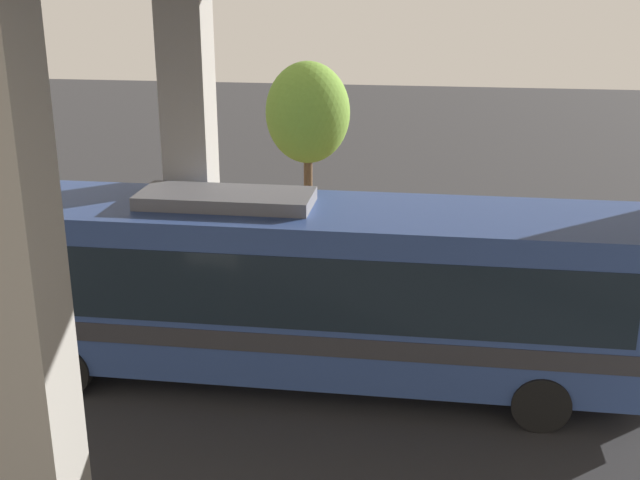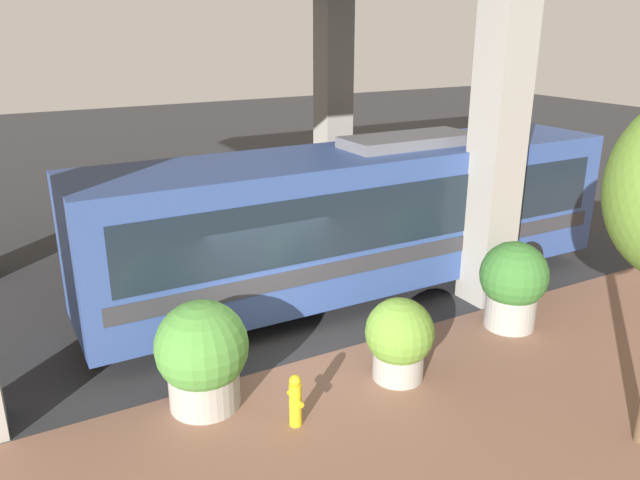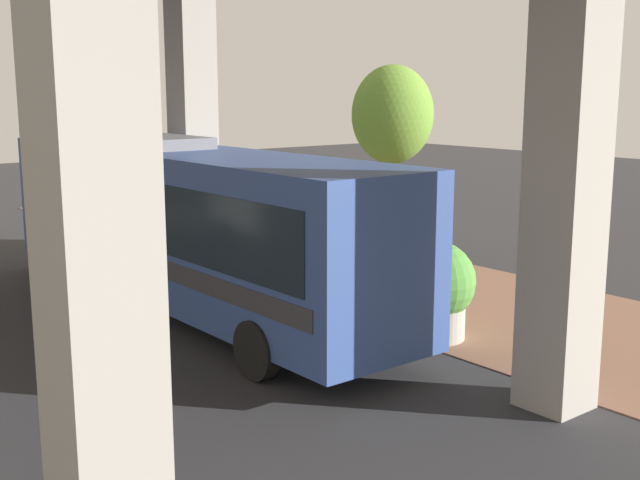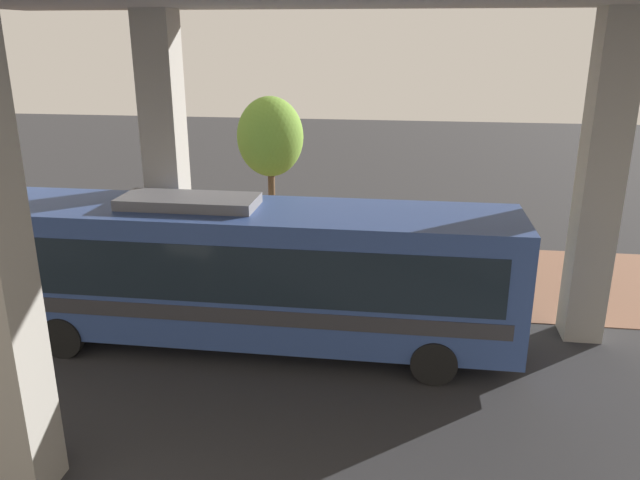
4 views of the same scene
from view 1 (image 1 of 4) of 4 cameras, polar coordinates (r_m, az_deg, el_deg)
The scene contains 8 objects.
ground_plane at distance 17.36m, azimuth 8.92°, elevation -7.01°, with size 80.00×80.00×0.00m, color #2D2D30.
sidewalk_strip at distance 20.10m, azimuth 8.87°, elevation -3.32°, with size 6.00×40.00×0.02m.
bus at distance 14.81m, azimuth -1.78°, elevation -3.01°, with size 2.69×12.58×3.65m.
fire_hydrant at distance 18.79m, azimuth 11.31°, elevation -3.57°, with size 0.42×0.20×0.91m.
planter_front at distance 18.31m, azimuth 4.39°, elevation -2.74°, with size 1.23×1.23×1.53m.
planter_middle at distance 18.24m, azimuth -5.87°, elevation -2.20°, with size 1.39×1.39×1.88m.
planter_back at distance 17.58m, azimuth 15.08°, elevation -3.72°, with size 1.53×1.53×1.88m.
street_tree_near at distance 20.87m, azimuth -0.87°, elevation 8.97°, with size 2.18×2.18×5.29m.
Camera 1 is at (15.68, -0.46, 7.42)m, focal length 45.00 mm.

